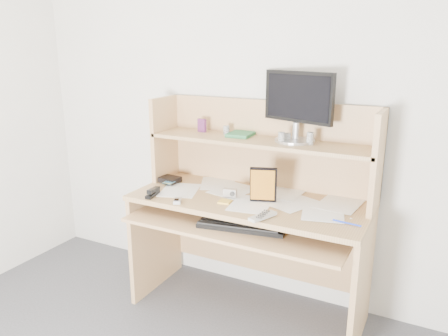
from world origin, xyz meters
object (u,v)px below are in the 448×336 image
at_px(tv_remote, 263,216).
at_px(monitor, 298,104).
at_px(keyboard, 242,225).
at_px(desk, 254,203).
at_px(game_case, 263,185).

height_order(tv_remote, monitor, monitor).
bearing_deg(keyboard, desk, 89.55).
relative_size(desk, tv_remote, 8.10).
bearing_deg(desk, monitor, 32.23).
xyz_separation_m(desk, keyboard, (0.05, -0.27, -0.03)).
height_order(desk, keyboard, desk).
distance_m(desk, keyboard, 0.27).
relative_size(game_case, monitor, 0.47).
distance_m(desk, monitor, 0.65).
bearing_deg(keyboard, game_case, 58.97).
bearing_deg(monitor, desk, -129.27).
relative_size(keyboard, tv_remote, 2.94).
xyz_separation_m(keyboard, game_case, (0.06, 0.15, 0.20)).
distance_m(keyboard, tv_remote, 0.19).
distance_m(keyboard, monitor, 0.76).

